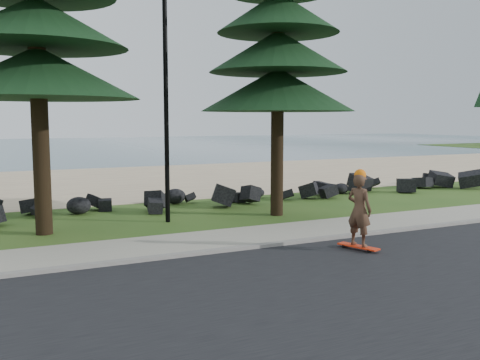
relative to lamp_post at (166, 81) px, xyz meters
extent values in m
plane|color=#2B5119|center=(0.00, -3.20, -4.13)|extent=(160.00, 160.00, 0.00)
cube|color=black|center=(0.00, -7.70, -4.12)|extent=(160.00, 7.00, 0.02)
cube|color=gray|center=(0.00, -4.10, -4.08)|extent=(160.00, 0.20, 0.10)
cube|color=gray|center=(0.00, -3.00, -4.09)|extent=(160.00, 2.00, 0.08)
cube|color=tan|center=(0.00, 11.30, -4.13)|extent=(160.00, 15.00, 0.01)
cube|color=#355A67|center=(0.00, 47.80, -4.13)|extent=(160.00, 58.00, 0.01)
cylinder|color=black|center=(3.50, -0.40, 1.87)|extent=(0.40, 0.40, 12.00)
cylinder|color=black|center=(0.00, 0.00, -0.13)|extent=(0.14, 0.14, 8.00)
cube|color=red|center=(2.90, -5.30, -4.04)|extent=(0.56, 1.04, 0.03)
imported|color=#4C3223|center=(2.90, -5.30, -3.17)|extent=(0.58, 0.71, 1.69)
sphere|color=orange|center=(2.90, -5.30, -2.36)|extent=(0.27, 0.27, 0.27)
camera|label=1|loc=(-4.87, -15.07, -1.10)|focal=40.00mm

